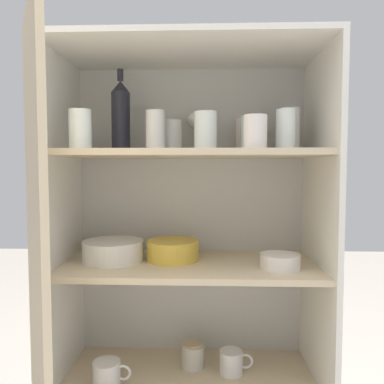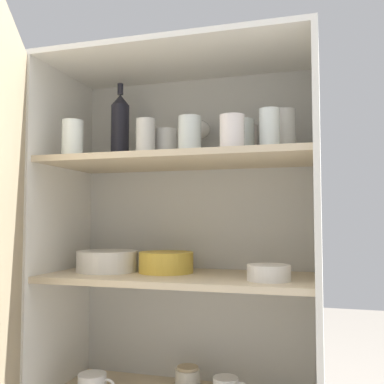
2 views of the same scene
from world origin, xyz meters
The scene contains 25 objects.
cupboard_back_panel centered at (0.00, 0.40, 0.75)m, with size 0.91×0.02×1.50m, color silver.
cupboard_side_left centered at (-0.44, 0.19, 0.75)m, with size 0.02×0.42×1.50m, color white.
cupboard_side_right centered at (0.44, 0.19, 0.75)m, with size 0.02×0.42×1.50m, color white.
cupboard_top_panel centered at (0.00, 0.19, 1.51)m, with size 0.91×0.42×0.02m, color white.
shelf_board_lower centered at (0.00, 0.19, 0.38)m, with size 0.87×0.39×0.02m, color beige.
shelf_board_middle centered at (0.00, 0.19, 0.78)m, with size 0.87×0.39×0.02m, color beige.
shelf_board_upper centered at (0.00, 0.19, 1.17)m, with size 0.87×0.39×0.02m, color beige.
cupboard_door centered at (-0.34, -0.22, 0.75)m, with size 0.23×0.40×1.50m.
tumbler_glass_0 centered at (0.06, 0.12, 1.24)m, with size 0.07×0.07×0.12m.
tumbler_glass_1 centered at (0.31, 0.11, 1.24)m, with size 0.06×0.06×0.12m.
tumbler_glass_2 centered at (0.21, 0.19, 1.23)m, with size 0.08×0.08×0.11m.
tumbler_glass_3 centered at (-0.11, 0.16, 1.24)m, with size 0.07×0.07×0.13m.
tumbler_glass_4 centered at (0.21, 0.34, 1.24)m, with size 0.07×0.07×0.12m.
tumbler_glass_5 centered at (0.35, 0.22, 1.25)m, with size 0.07×0.07×0.15m.
tumbler_glass_6 centered at (-0.33, 0.08, 1.24)m, with size 0.07×0.07×0.12m.
tumbler_glass_7 centered at (-0.06, 0.24, 1.23)m, with size 0.08×0.08×0.11m.
tumbler_glass_8 centered at (0.21, 0.06, 1.23)m, with size 0.07×0.07×0.10m.
wine_glass_0 centered at (0.03, 0.32, 1.29)m, with size 0.09×0.09×0.15m.
wine_bottle centered at (-0.24, 0.25, 1.30)m, with size 0.07×0.07×0.29m.
plate_stack_white centered at (-0.27, 0.21, 0.83)m, with size 0.21×0.21×0.07m.
mixing_bowl_large centered at (-0.06, 0.23, 0.83)m, with size 0.19×0.19×0.07m.
serving_bowl_small centered at (0.30, 0.13, 0.82)m, with size 0.13×0.13×0.05m.
coffee_mug_primary centered at (-0.27, 0.12, 0.43)m, with size 0.13×0.09×0.08m.
coffee_mug_extra_1 centered at (0.15, 0.21, 0.43)m, with size 0.12×0.08×0.08m.
storage_jar centered at (0.01, 0.25, 0.43)m, with size 0.08×0.08×0.09m.
Camera 1 is at (0.06, -1.08, 1.12)m, focal length 35.00 mm.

